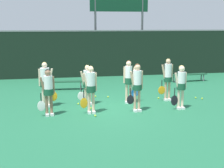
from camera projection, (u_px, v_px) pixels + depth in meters
name	position (u px, v px, depth m)	size (l,w,h in m)	color
ground_plane	(113.00, 108.00, 12.16)	(140.00, 140.00, 0.00)	#216642
fence_windscreen	(91.00, 54.00, 18.88)	(60.00, 0.08, 2.83)	black
scoreboard	(119.00, 8.00, 19.69)	(3.73, 0.15, 5.35)	#515156
bench_courtside	(66.00, 82.00, 15.37)	(1.73, 0.49, 0.43)	#19472D
bench_far	(189.00, 75.00, 17.54)	(2.16, 0.54, 0.43)	#19472D
player_0	(48.00, 89.00, 10.92)	(0.62, 0.35, 1.67)	#8C664C
player_1	(91.00, 86.00, 11.21)	(0.62, 0.35, 1.74)	beige
player_2	(137.00, 83.00, 11.44)	(0.62, 0.35, 1.79)	tan
player_3	(181.00, 84.00, 11.77)	(0.61, 0.34, 1.69)	beige
player_4	(45.00, 80.00, 12.09)	(0.69, 0.40, 1.77)	beige
player_5	(87.00, 82.00, 12.42)	(0.64, 0.36, 1.61)	beige
player_6	(129.00, 78.00, 12.68)	(0.63, 0.33, 1.76)	beige
player_7	(168.00, 76.00, 13.09)	(0.63, 0.33, 1.78)	tan
tennis_ball_0	(196.00, 98.00, 13.62)	(0.07, 0.07, 0.07)	#CCE033
tennis_ball_1	(159.00, 98.00, 13.56)	(0.07, 0.07, 0.07)	#CCE033
tennis_ball_2	(202.00, 99.00, 13.46)	(0.07, 0.07, 0.07)	#CCE033
tennis_ball_3	(78.00, 104.00, 12.60)	(0.07, 0.07, 0.07)	#CCE033
tennis_ball_4	(95.00, 96.00, 13.87)	(0.07, 0.07, 0.07)	#CCE033
tennis_ball_5	(91.00, 108.00, 11.94)	(0.07, 0.07, 0.07)	#CCE033
tennis_ball_6	(95.00, 116.00, 10.98)	(0.07, 0.07, 0.07)	#CCE033
tennis_ball_7	(108.00, 97.00, 13.78)	(0.07, 0.07, 0.07)	#CCE033
tennis_ball_8	(81.00, 97.00, 13.80)	(0.07, 0.07, 0.07)	#CCE033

